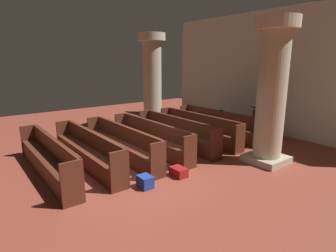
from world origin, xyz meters
name	(u,v)px	position (x,y,z in m)	size (l,w,h in m)	color
ground_plane	(131,168)	(0.00, 0.00, 0.00)	(19.20, 19.20, 0.00)	brown
back_wall	(272,73)	(0.00, 6.08, 2.25)	(10.00, 0.16, 4.50)	silver
pew_row_0	(217,123)	(-0.80, 4.11, 0.48)	(3.67, 0.47, 0.89)	#562819
pew_row_1	(198,126)	(-0.80, 3.13, 0.48)	(3.67, 0.46, 0.89)	#562819
pew_row_2	(176,131)	(-0.80, 2.14, 0.48)	(3.67, 0.46, 0.89)	#562819
pew_row_3	(150,136)	(-0.80, 1.15, 0.48)	(3.67, 0.47, 0.89)	#562819
pew_row_4	(121,142)	(-0.80, 0.17, 0.48)	(3.67, 0.46, 0.89)	#562819
pew_row_5	(87,148)	(-0.80, -0.82, 0.48)	(3.67, 0.46, 0.89)	#562819
pew_row_6	(47,156)	(-0.80, -1.81, 0.48)	(3.67, 0.47, 0.89)	#562819
pillar_aisle_side	(272,91)	(1.90, 3.13, 1.95)	(1.07, 1.07, 3.75)	tan
pillar_far_side	(152,80)	(-3.44, 3.06, 1.95)	(1.07, 1.07, 3.75)	tan
lectern	(258,123)	(0.10, 5.30, 0.45)	(0.48, 0.45, 1.08)	#411E13
hymn_book	(221,111)	(-0.83, 4.30, 0.91)	(0.14, 0.18, 0.02)	#194723
kneeler_box_blue	(145,182)	(1.19, -0.33, 0.13)	(0.33, 0.27, 0.27)	navy
kneeler_box_red	(179,172)	(1.18, 0.63, 0.11)	(0.41, 0.28, 0.22)	maroon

